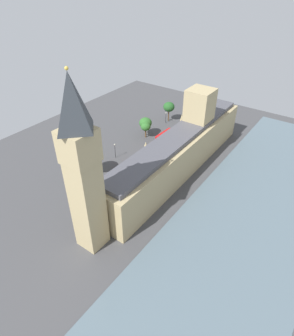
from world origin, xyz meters
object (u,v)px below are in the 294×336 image
plane_tree_leading (146,127)px  parliament_building (181,149)px  car_black_far_end (184,126)px  plane_tree_corner (145,123)px  pedestrian_opposite_hall (105,205)px  street_lamp_slot_11 (115,148)px  clock_tower (82,169)px  plane_tree_under_trees (169,107)px  car_yellow_cab_midblock (103,181)px  double_decker_bus_kerbside (164,137)px  street_lamp_slot_10 (166,115)px  double_decker_bus_trailing (134,162)px  pedestrian_by_river_gate (177,146)px  plane_tree_near_tower (91,157)px

plane_tree_leading → parliament_building: bearing=154.0°
car_black_far_end → plane_tree_leading: plane_tree_leading is taller
plane_tree_corner → parliament_building: bearing=152.3°
pedestrian_opposite_hall → street_lamp_slot_11: size_ratio=0.25×
clock_tower → plane_tree_under_trees: clock_tower is taller
parliament_building → car_yellow_cab_midblock: bearing=54.9°
car_yellow_cab_midblock → plane_tree_under_trees: plane_tree_under_trees is taller
double_decker_bus_kerbside → parliament_building: bearing=141.6°
car_black_far_end → street_lamp_slot_10: bearing=4.3°
double_decker_bus_trailing → plane_tree_leading: 24.88m
pedestrian_opposite_hall → street_lamp_slot_10: size_ratio=0.29×
pedestrian_by_river_gate → plane_tree_leading: size_ratio=0.21×
parliament_building → pedestrian_opposite_hall: bearing=76.2°
double_decker_bus_kerbside → plane_tree_under_trees: bearing=-60.3°
street_lamp_slot_11 → double_decker_bus_trailing: bearing=174.1°
street_lamp_slot_10 → pedestrian_opposite_hall: bearing=105.3°
street_lamp_slot_10 → pedestrian_by_river_gate: bearing=134.2°
pedestrian_opposite_hall → plane_tree_corner: (18.05, -47.14, 5.43)m
double_decker_bus_kerbside → plane_tree_near_tower: bearing=77.8°
plane_tree_corner → clock_tower: bearing=112.8°
street_lamp_slot_10 → plane_tree_corner: bearing=87.5°
plane_tree_near_tower → street_lamp_slot_10: 52.27m
plane_tree_near_tower → plane_tree_corner: plane_tree_near_tower is taller
double_decker_bus_kerbside → pedestrian_opposite_hall: double_decker_bus_kerbside is taller
double_decker_bus_trailing → plane_tree_near_tower: (10.40, 12.04, 4.71)m
clock_tower → street_lamp_slot_11: size_ratio=7.70×
double_decker_bus_kerbside → street_lamp_slot_11: (9.41, 22.26, 1.82)m
car_yellow_cab_midblock → plane_tree_near_tower: (7.24, -2.63, 6.46)m
parliament_building → plane_tree_under_trees: (25.80, -32.94, -1.13)m
pedestrian_by_river_gate → street_lamp_slot_10: bearing=127.1°
plane_tree_near_tower → street_lamp_slot_10: (0.94, -52.15, -3.37)m
double_decker_bus_kerbside → pedestrian_by_river_gate: (-7.19, 0.96, -1.95)m
double_decker_bus_kerbside → street_lamp_slot_11: street_lamp_slot_11 is taller
street_lamp_slot_11 → plane_tree_under_trees: bearing=-88.9°
car_yellow_cab_midblock → street_lamp_slot_11: size_ratio=0.70×
car_black_far_end → car_yellow_cab_midblock: size_ratio=0.91×
pedestrian_opposite_hall → street_lamp_slot_10: 65.78m
plane_tree_under_trees → street_lamp_slot_11: 41.99m
double_decker_bus_trailing → plane_tree_near_tower: plane_tree_near_tower is taller
plane_tree_corner → double_decker_bus_trailing: bearing=116.8°
street_lamp_slot_11 → pedestrian_by_river_gate: bearing=-127.9°
pedestrian_by_river_gate → plane_tree_near_tower: 38.67m
double_decker_bus_kerbside → plane_tree_corner: 11.26m
street_lamp_slot_11 → plane_tree_near_tower: bearing=91.6°
double_decker_bus_kerbside → plane_tree_leading: size_ratio=1.44×
pedestrian_opposite_hall → street_lamp_slot_10: (17.35, -63.37, 3.25)m
parliament_building → street_lamp_slot_11: bearing=19.7°
car_yellow_cab_midblock → plane_tree_near_tower: bearing=162.2°
pedestrian_by_river_gate → car_yellow_cab_midblock: bearing=-110.7°
plane_tree_leading → plane_tree_corner: bearing=-51.7°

